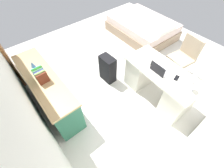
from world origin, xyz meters
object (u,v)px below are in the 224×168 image
cell_phone_near_laptop (177,78)px  desk (159,83)px  suitcase_black (108,69)px  laptop (159,70)px  desk_lamp (194,78)px  figurine_small (32,64)px  bed (142,27)px  computer_mouse (150,63)px  office_chair (182,59)px  credenza (49,91)px

cell_phone_near_laptop → desk: bearing=-8.7°
suitcase_black → laptop: (-0.99, -0.38, 0.48)m
desk_lamp → figurine_small: bearing=40.1°
bed → figurine_small: bearing=94.4°
computer_mouse → figurine_small: (1.26, 1.72, 0.08)m
bed → computer_mouse: computer_mouse is taller
computer_mouse → suitcase_black: bearing=34.0°
bed → computer_mouse: 2.23m
bed → laptop: size_ratio=6.04×
bed → figurine_small: size_ratio=17.62×
office_chair → desk: bearing=96.1°
suitcase_black → figurine_small: bearing=65.9°
credenza → cell_phone_near_laptop: (-1.47, -1.79, 0.36)m
credenza → computer_mouse: size_ratio=18.00×
bed → computer_mouse: (-1.52, 1.55, 0.52)m
laptop → desk_lamp: size_ratio=0.93×
office_chair → credenza: size_ratio=0.52×
bed → suitcase_black: size_ratio=3.01×
laptop → computer_mouse: laptop is taller
laptop → office_chair: bearing=-86.2°
laptop → computer_mouse: (0.26, -0.05, -0.03)m
office_chair → computer_mouse: size_ratio=9.40×
suitcase_black → desk_lamp: bearing=-164.9°
laptop → desk_lamp: 0.58m
bed → cell_phone_near_laptop: cell_phone_near_laptop is taller
laptop → desk_lamp: desk_lamp is taller
cell_phone_near_laptop → credenza: bearing=35.9°
credenza → office_chair: bearing=-112.3°
credenza → figurine_small: bearing=0.3°
laptop → desk: bearing=-108.4°
computer_mouse → office_chair: bearing=-97.9°
desk → computer_mouse: computer_mouse is taller
cell_phone_near_laptop → desk_lamp: size_ratio=0.39×
office_chair → credenza: bearing=67.7°
cell_phone_near_laptop → desk_lamp: (-0.25, 0.06, 0.25)m
cell_phone_near_laptop → bed: bearing=-50.2°
cell_phone_near_laptop → figurine_small: (1.82, 1.79, 0.09)m
laptop → cell_phone_near_laptop: laptop is taller
cell_phone_near_laptop → figurine_small: 2.55m
laptop → cell_phone_near_laptop: (-0.30, -0.13, -0.04)m
credenza → bed: credenza is taller
credenza → cell_phone_near_laptop: size_ratio=13.24×
desk → bed: desk is taller
desk_lamp → credenza: bearing=45.3°
desk → figurine_small: 2.40m
suitcase_black → figurine_small: 1.48m
office_chair → suitcase_black: office_chair is taller
bed → cell_phone_near_laptop: (-2.07, 1.48, 0.51)m
desk → computer_mouse: size_ratio=14.72×
credenza → laptop: laptop is taller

